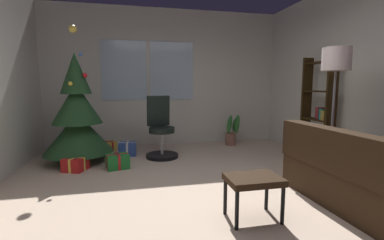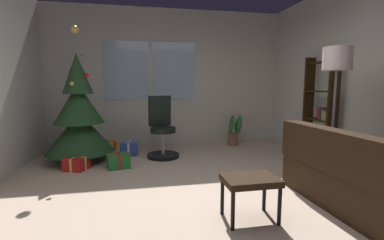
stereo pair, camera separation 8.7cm
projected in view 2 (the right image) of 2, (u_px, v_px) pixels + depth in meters
ground_plane at (199, 205)px, 2.97m from camera, size 4.86×5.99×0.10m
wall_back_with_windows at (167, 78)px, 5.74m from camera, size 4.86×0.12×2.83m
footstool at (250, 183)px, 2.50m from camera, size 0.50×0.36×0.41m
holiday_tree at (79, 117)px, 4.42m from camera, size 1.09×1.09×2.19m
gift_box_red at (77, 163)px, 4.04m from camera, size 0.38×0.39×0.20m
gift_box_green at (118, 161)px, 4.12m from camera, size 0.37×0.32×0.23m
gift_box_gold at (111, 146)px, 5.27m from camera, size 0.31×0.31×0.18m
gift_box_blue at (129, 148)px, 4.91m from camera, size 0.32×0.28×0.24m
office_chair at (162, 133)px, 4.75m from camera, size 0.56×0.56×1.08m
bookshelf at (320, 117)px, 4.32m from camera, size 0.18×0.64×1.72m
floor_lamp at (337, 70)px, 3.29m from camera, size 0.34×0.34×1.72m
potted_plant at (234, 132)px, 5.70m from camera, size 0.38×0.34×0.65m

